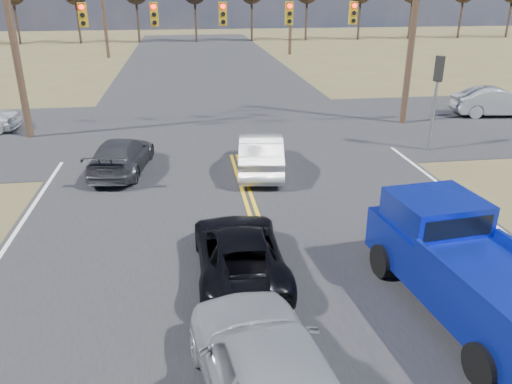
{
  "coord_description": "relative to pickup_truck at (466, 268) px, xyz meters",
  "views": [
    {
      "loc": [
        -1.89,
        -5.43,
        6.42
      ],
      "look_at": [
        -0.19,
        6.37,
        1.5
      ],
      "focal_mm": 35.0,
      "sensor_mm": 36.0,
      "label": 1
    }
  ],
  "objects": [
    {
      "name": "road_main",
      "position": [
        -3.7,
        7.19,
        -1.02
      ],
      "size": [
        14.0,
        120.0,
        0.02
      ],
      "primitive_type": "cube",
      "color": "#28282B",
      "rests_on": "ground"
    },
    {
      "name": "road_cross",
      "position": [
        -3.7,
        15.19,
        -1.02
      ],
      "size": [
        120.0,
        12.0,
        0.02
      ],
      "primitive_type": "cube",
      "color": "#28282B",
      "rests_on": "ground"
    },
    {
      "name": "signal_gantry",
      "position": [
        -3.2,
        14.98,
        4.05
      ],
      "size": [
        19.6,
        4.83,
        10.0
      ],
      "color": "#473323",
      "rests_on": "ground"
    },
    {
      "name": "utility_poles",
      "position": [
        -3.7,
        14.19,
        4.21
      ],
      "size": [
        19.6,
        58.32,
        10.0
      ],
      "color": "#473323",
      "rests_on": "ground"
    },
    {
      "name": "pickup_truck",
      "position": [
        0.0,
        0.0,
        0.0
      ],
      "size": [
        2.69,
        5.78,
        2.1
      ],
      "rotation": [
        0.0,
        0.0,
        0.1
      ],
      "color": "black",
      "rests_on": "ground"
    },
    {
      "name": "silver_suv",
      "position": [
        -4.5,
        -2.35,
        -0.17
      ],
      "size": [
        2.67,
        5.24,
        1.71
      ],
      "primitive_type": "imported",
      "rotation": [
        0.0,
        0.0,
        3.28
      ],
      "color": "#A8ACB1",
      "rests_on": "ground"
    },
    {
      "name": "black_suv",
      "position": [
        -4.5,
        2.12,
        -0.41
      ],
      "size": [
        2.02,
        4.37,
        1.21
      ],
      "primitive_type": "imported",
      "rotation": [
        0.0,
        0.0,
        3.14
      ],
      "color": "black",
      "rests_on": "ground"
    },
    {
      "name": "white_car_queue",
      "position": [
        -2.9,
        9.18,
        -0.28
      ],
      "size": [
        2.15,
        4.63,
        1.47
      ],
      "primitive_type": "imported",
      "rotation": [
        0.0,
        0.0,
        3.01
      ],
      "color": "#BCBCBC",
      "rests_on": "ground"
    },
    {
      "name": "dgrey_car_queue",
      "position": [
        -8.02,
        9.88,
        -0.39
      ],
      "size": [
        2.38,
        4.55,
        1.26
      ],
      "primitive_type": "imported",
      "rotation": [
        0.0,
        0.0,
        2.99
      ],
      "color": "#37373C",
      "rests_on": "ground"
    },
    {
      "name": "cross_car_east_near",
      "position": [
        10.84,
        15.96,
        -0.28
      ],
      "size": [
        2.12,
        4.67,
        1.49
      ],
      "primitive_type": "imported",
      "rotation": [
        0.0,
        0.0,
        1.45
      ],
      "color": "gray",
      "rests_on": "ground"
    }
  ]
}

